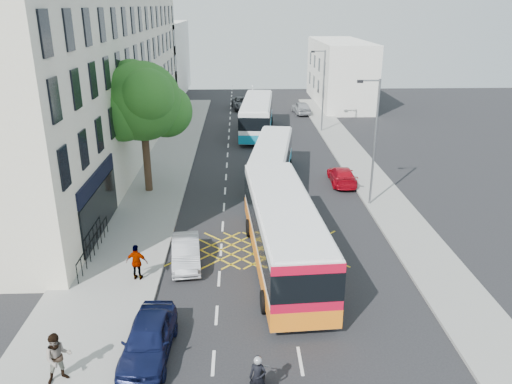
{
  "coord_description": "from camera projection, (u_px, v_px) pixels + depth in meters",
  "views": [
    {
      "loc": [
        -2.14,
        -17.91,
        12.3
      ],
      "look_at": [
        -1.23,
        8.88,
        2.2
      ],
      "focal_mm": 35.0,
      "sensor_mm": 36.0,
      "label": 1
    }
  ],
  "objects": [
    {
      "name": "bus_near",
      "position": [
        283.0,
        231.0,
        24.59
      ],
      "size": [
        3.68,
        12.51,
        3.47
      ],
      "rotation": [
        0.0,
        0.0,
        0.07
      ],
      "color": "silver",
      "rests_on": "ground"
    },
    {
      "name": "lamp_near",
      "position": [
        374.0,
        137.0,
        30.95
      ],
      "size": [
        1.45,
        0.15,
        8.0
      ],
      "color": "slate",
      "rests_on": "pavement_right"
    },
    {
      "name": "terrace_main",
      "position": [
        96.0,
        76.0,
        41.23
      ],
      "size": [
        8.3,
        45.0,
        13.5
      ],
      "color": "beige",
      "rests_on": "ground"
    },
    {
      "name": "red_hatchback",
      "position": [
        342.0,
        176.0,
        36.33
      ],
      "size": [
        1.84,
        4.29,
        1.23
      ],
      "primitive_type": "imported",
      "rotation": [
        0.0,
        0.0,
        3.12
      ],
      "color": "#AF0716",
      "rests_on": "ground"
    },
    {
      "name": "railings",
      "position": [
        93.0,
        246.0,
        25.55
      ],
      "size": [
        0.08,
        5.6,
        1.14
      ],
      "primitive_type": null,
      "color": "black",
      "rests_on": "pavement_left"
    },
    {
      "name": "bus_far",
      "position": [
        257.0,
        115.0,
        50.3
      ],
      "size": [
        3.83,
        12.33,
        3.41
      ],
      "rotation": [
        0.0,
        0.0,
        -0.09
      ],
      "color": "silver",
      "rests_on": "ground"
    },
    {
      "name": "lamp_far",
      "position": [
        322.0,
        87.0,
        49.66
      ],
      "size": [
        1.45,
        0.15,
        8.0
      ],
      "color": "slate",
      "rests_on": "pavement_right"
    },
    {
      "name": "street_tree",
      "position": [
        142.0,
        102.0,
        32.67
      ],
      "size": [
        6.3,
        5.7,
        8.8
      ],
      "color": "#382619",
      "rests_on": "pavement_left"
    },
    {
      "name": "parked_car_blue",
      "position": [
        148.0,
        339.0,
        18.41
      ],
      "size": [
        1.89,
        4.34,
        1.46
      ],
      "primitive_type": "imported",
      "rotation": [
        0.0,
        0.0,
        -0.04
      ],
      "color": "#0D1336",
      "rests_on": "ground"
    },
    {
      "name": "motorbike",
      "position": [
        258.0,
        380.0,
        16.29
      ],
      "size": [
        0.73,
        1.92,
        1.73
      ],
      "rotation": [
        0.0,
        0.0,
        -0.25
      ],
      "color": "black",
      "rests_on": "ground"
    },
    {
      "name": "ground",
      "position": [
        292.0,
        314.0,
        21.16
      ],
      "size": [
        120.0,
        120.0,
        0.0
      ],
      "primitive_type": "plane",
      "color": "black",
      "rests_on": "ground"
    },
    {
      "name": "distant_car_silver",
      "position": [
        301.0,
        108.0,
        59.54
      ],
      "size": [
        2.19,
        4.51,
        1.48
      ],
      "primitive_type": "imported",
      "rotation": [
        0.0,
        0.0,
        3.24
      ],
      "color": "#9D9FA4",
      "rests_on": "ground"
    },
    {
      "name": "parked_car_silver",
      "position": [
        186.0,
        252.0,
        25.02
      ],
      "size": [
        1.78,
        4.03,
        1.29
      ],
      "primitive_type": "imported",
      "rotation": [
        0.0,
        0.0,
        0.11
      ],
      "color": "#9C9DA3",
      "rests_on": "ground"
    },
    {
      "name": "terrace_far",
      "position": [
        155.0,
        60.0,
        70.39
      ],
      "size": [
        8.0,
        20.0,
        10.0
      ],
      "primitive_type": "cube",
      "color": "silver",
      "rests_on": "ground"
    },
    {
      "name": "building_right",
      "position": [
        339.0,
        72.0,
        64.99
      ],
      "size": [
        6.0,
        18.0,
        8.0
      ],
      "primitive_type": "cube",
      "color": "silver",
      "rests_on": "ground"
    },
    {
      "name": "pedestrian_far",
      "position": [
        137.0,
        262.0,
        23.25
      ],
      "size": [
        1.08,
        0.58,
        1.76
      ],
      "primitive_type": "imported",
      "rotation": [
        0.0,
        0.0,
        2.99
      ],
      "color": "gray",
      "rests_on": "pavement_left"
    },
    {
      "name": "pavement_left",
      "position": [
        149.0,
        191.0,
        34.89
      ],
      "size": [
        5.0,
        70.0,
        0.15
      ],
      "primitive_type": "cube",
      "color": "gray",
      "rests_on": "ground"
    },
    {
      "name": "pedestrian_near",
      "position": [
        58.0,
        358.0,
        16.89
      ],
      "size": [
        1.12,
        1.03,
        1.86
      ],
      "primitive_type": "imported",
      "rotation": [
        0.0,
        0.0,
        0.45
      ],
      "color": "gray",
      "rests_on": "pavement_left"
    },
    {
      "name": "bus_mid",
      "position": [
        272.0,
        161.0,
        36.54
      ],
      "size": [
        3.95,
        10.75,
        2.95
      ],
      "rotation": [
        0.0,
        0.0,
        -0.15
      ],
      "color": "silver",
      "rests_on": "ground"
    },
    {
      "name": "pavement_right",
      "position": [
        376.0,
        188.0,
        35.4
      ],
      "size": [
        3.0,
        70.0,
        0.15
      ],
      "primitive_type": "cube",
      "color": "gray",
      "rests_on": "ground"
    },
    {
      "name": "distant_car_grey",
      "position": [
        242.0,
        103.0,
        62.44
      ],
      "size": [
        2.9,
        5.32,
        1.41
      ],
      "primitive_type": "imported",
      "rotation": [
        0.0,
        0.0,
        0.11
      ],
      "color": "#3F4147",
      "rests_on": "ground"
    }
  ]
}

